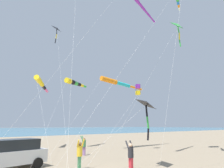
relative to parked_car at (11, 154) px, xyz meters
name	(u,v)px	position (x,y,z in m)	size (l,w,h in m)	color
parked_car	(11,154)	(0.00, 0.00, 0.00)	(2.49, 4.49, 1.85)	silver
person_adult_flyer	(131,154)	(5.21, 5.59, 0.02)	(0.59, 0.48, 1.79)	#B72833
person_child_green_jacket	(80,153)	(2.78, 3.38, 0.05)	(0.62, 0.52, 1.84)	#3D7F51
person_bystander_far	(84,145)	(-2.14, 6.81, 0.01)	(0.64, 0.59, 1.78)	#8E6B9E
kite_windsock_magenta_far_left	(137,1)	(1.20, 11.12, 15.48)	(1.85, 17.68, 16.98)	blue
kite_windsock_orange_high_right	(41,83)	(-11.00, 5.46, 7.30)	(13.13, 4.63, 8.96)	yellow
kite_windsock_purple_drifting	(74,83)	(-9.40, 9.53, 7.60)	(12.49, 11.74, 8.91)	yellow
kite_delta_yellow_midlevel	(57,29)	(-9.13, 6.44, 14.58)	(12.40, 4.54, 15.99)	black
kite_delta_red_high_left	(178,26)	(2.51, 17.23, 14.05)	(4.81, 8.95, 15.65)	green
kite_box_teal_far_right	(138,90)	(-1.63, 14.01, 6.07)	(5.17, 10.83, 7.69)	purple
kite_windsock_blue_topmost	(117,83)	(-3.95, 12.60, 7.16)	(5.39, 15.62, 8.61)	orange
kite_delta_green_low_center	(147,104)	(5.30, 7.21, 3.24)	(3.43, 5.43, 4.66)	black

